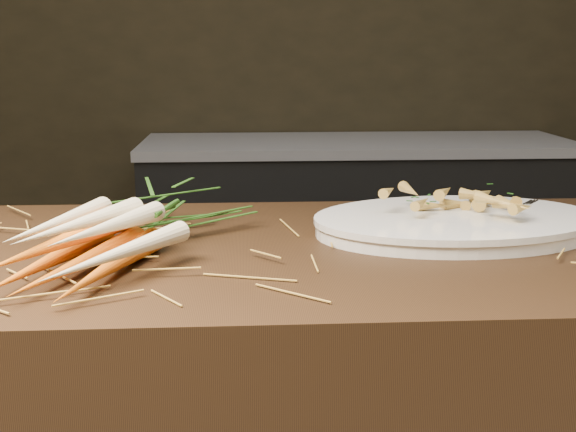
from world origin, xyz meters
name	(u,v)px	position (x,y,z in m)	size (l,w,h in m)	color
back_counter	(356,235)	(0.30, 2.18, 0.42)	(1.82, 0.62, 0.84)	black
straw_bedding	(355,240)	(0.00, 0.30, 0.91)	(1.40, 0.60, 0.02)	olive
root_veg_bunch	(137,219)	(-0.36, 0.30, 0.95)	(0.35, 0.58, 0.10)	#CF571A
serving_platter	(456,225)	(0.19, 0.37, 0.91)	(0.50, 0.34, 0.03)	white
roasted_veg_heap	(457,203)	(0.19, 0.37, 0.95)	(0.25, 0.18, 0.06)	gold
serving_fork	(556,216)	(0.37, 0.37, 0.93)	(0.02, 0.19, 0.00)	silver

